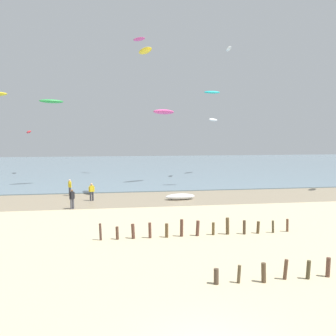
% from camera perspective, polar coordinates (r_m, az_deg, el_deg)
% --- Properties ---
extents(wet_sand_strip, '(120.00, 8.29, 0.01)m').
position_cam_1_polar(wet_sand_strip, '(34.75, -4.33, -5.06)').
color(wet_sand_strip, gray).
rests_on(wet_sand_strip, ground).
extents(sea, '(160.00, 70.00, 0.10)m').
position_cam_1_polar(sea, '(73.54, -6.72, 0.37)').
color(sea, slate).
rests_on(sea, ground).
extents(groyne_mid, '(12.14, 0.35, 1.09)m').
position_cam_1_polar(groyne_mid, '(22.02, 4.39, -9.87)').
color(groyne_mid, brown).
rests_on(groyne_mid, ground).
extents(person_nearest_camera, '(0.41, 0.45, 1.71)m').
position_cam_1_polar(person_nearest_camera, '(30.86, -15.43, -4.82)').
color(person_nearest_camera, '#4C4C56').
rests_on(person_nearest_camera, ground).
extents(person_by_waterline, '(0.37, 0.51, 1.71)m').
position_cam_1_polar(person_by_waterline, '(37.86, -15.78, -3.00)').
color(person_by_waterline, '#4C4C56').
rests_on(person_by_waterline, ground).
extents(person_right_flank, '(0.55, 0.31, 1.71)m').
position_cam_1_polar(person_right_flank, '(34.34, -12.40, -3.75)').
color(person_right_flank, '#383842').
rests_on(person_right_flank, ground).
extents(grounded_kite, '(3.00, 1.25, 0.59)m').
position_cam_1_polar(grounded_kite, '(34.27, 2.01, -4.70)').
color(grounded_kite, white).
rests_on(grounded_kite, ground).
extents(kite_aloft_1, '(2.21, 2.12, 0.62)m').
position_cam_1_polar(kite_aloft_1, '(57.46, -4.75, 20.28)').
color(kite_aloft_1, '#E54C99').
extents(kite_aloft_3, '(1.94, 0.76, 0.46)m').
position_cam_1_polar(kite_aloft_3, '(42.69, 7.22, 12.21)').
color(kite_aloft_3, '#19B2B7').
extents(kite_aloft_7, '(3.05, 1.88, 0.49)m').
position_cam_1_polar(kite_aloft_7, '(45.67, -18.56, 10.32)').
color(kite_aloft_7, green).
extents(kite_aloft_8, '(2.48, 2.68, 0.64)m').
position_cam_1_polar(kite_aloft_8, '(57.51, 7.42, 7.84)').
color(kite_aloft_8, white).
extents(kite_aloft_9, '(1.37, 2.48, 0.66)m').
position_cam_1_polar(kite_aloft_9, '(52.89, 9.91, 18.68)').
color(kite_aloft_9, white).
extents(kite_aloft_10, '(3.56, 2.90, 0.85)m').
position_cam_1_polar(kite_aloft_10, '(45.90, -0.69, 9.18)').
color(kite_aloft_10, '#E54C99').
extents(kite_aloft_11, '(1.67, 2.84, 0.56)m').
position_cam_1_polar(kite_aloft_11, '(36.77, -3.76, 18.61)').
color(kite_aloft_11, yellow).
extents(kite_aloft_12, '(1.39, 2.52, 0.64)m').
position_cam_1_polar(kite_aloft_12, '(60.80, -21.83, 5.50)').
color(kite_aloft_12, red).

